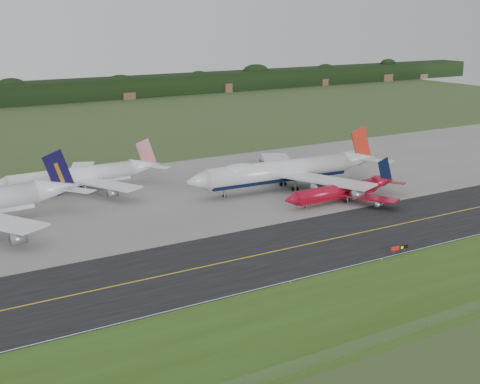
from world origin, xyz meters
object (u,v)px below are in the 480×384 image
object	(u,v)px
jet_ba_747	(285,170)
taxiway_sign	(400,248)
jet_red_737	(342,191)
jet_star_tail	(81,176)

from	to	relation	value
jet_ba_747	taxiway_sign	bearing A→B (deg)	-99.78
jet_red_737	jet_star_tail	bearing A→B (deg)	140.81
jet_ba_747	taxiway_sign	world-z (taller)	jet_ba_747
jet_ba_747	taxiway_sign	distance (m)	59.00
jet_ba_747	jet_red_737	bearing A→B (deg)	-72.56
jet_ba_747	jet_red_737	xyz separation A→B (m)	(6.03, -19.18, -2.72)
jet_star_tail	taxiway_sign	bearing A→B (deg)	-63.74
jet_star_tail	jet_red_737	bearing A→B (deg)	-39.19
jet_red_737	taxiway_sign	world-z (taller)	jet_red_737
jet_red_737	jet_ba_747	bearing A→B (deg)	107.44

